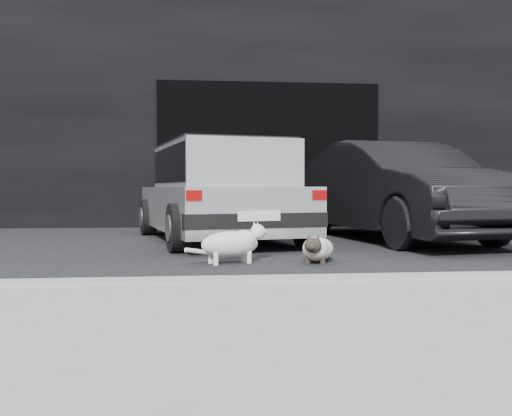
{
  "coord_description": "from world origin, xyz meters",
  "views": [
    {
      "loc": [
        -0.3,
        -6.23,
        0.7
      ],
      "look_at": [
        0.32,
        -0.3,
        0.49
      ],
      "focal_mm": 40.0,
      "sensor_mm": 36.0,
      "label": 1
    }
  ],
  "objects": [
    {
      "name": "silver_hatchback",
      "position": [
        -0.01,
        1.26,
        0.71
      ],
      "size": [
        2.31,
        3.76,
        1.29
      ],
      "rotation": [
        0.0,
        0.0,
        0.21
      ],
      "color": "silver",
      "rests_on": "ground"
    },
    {
      "name": "cat_white",
      "position": [
        0.04,
        -0.96,
        0.19
      ],
      "size": [
        0.78,
        0.44,
        0.39
      ],
      "rotation": [
        0.0,
        0.0,
        -1.25
      ],
      "color": "silver",
      "rests_on": "ground"
    },
    {
      "name": "building_facade",
      "position": [
        1.0,
        6.0,
        2.5
      ],
      "size": [
        34.0,
        4.0,
        5.0
      ],
      "primitive_type": "cube",
      "color": "black",
      "rests_on": "ground"
    },
    {
      "name": "sidewalk",
      "position": [
        1.0,
        -3.8,
        0.06
      ],
      "size": [
        18.0,
        2.2,
        0.11
      ],
      "primitive_type": "cube",
      "color": "gray",
      "rests_on": "ground"
    },
    {
      "name": "curb",
      "position": [
        1.0,
        -2.6,
        0.06
      ],
      "size": [
        18.0,
        0.25,
        0.12
      ],
      "primitive_type": "cube",
      "color": "gray",
      "rests_on": "ground"
    },
    {
      "name": "ground",
      "position": [
        0.0,
        0.0,
        0.0
      ],
      "size": [
        80.0,
        80.0,
        0.0
      ],
      "primitive_type": "plane",
      "color": "black",
      "rests_on": "ground"
    },
    {
      "name": "cat_siamese",
      "position": [
        0.82,
        -1.0,
        0.13
      ],
      "size": [
        0.46,
        0.8,
        0.29
      ],
      "rotation": [
        0.0,
        0.0,
        2.77
      ],
      "color": "beige",
      "rests_on": "ground"
    },
    {
      "name": "garage_opening",
      "position": [
        1.0,
        3.99,
        1.3
      ],
      "size": [
        4.0,
        0.1,
        2.6
      ],
      "primitive_type": "cube",
      "color": "black",
      "rests_on": "ground"
    },
    {
      "name": "second_car",
      "position": [
        2.38,
        1.18,
        0.67
      ],
      "size": [
        2.09,
        4.23,
        1.33
      ],
      "primitive_type": "imported",
      "rotation": [
        0.0,
        0.0,
        0.17
      ],
      "color": "black",
      "rests_on": "ground"
    }
  ]
}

